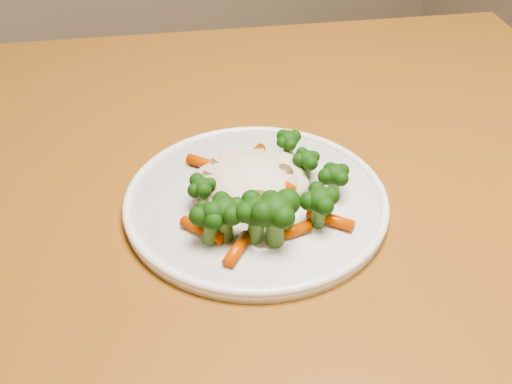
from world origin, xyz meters
The scene contains 3 objects.
dining_table centered at (-0.13, -0.18, 0.65)m, with size 1.32×1.03×0.75m.
plate centered at (-0.05, -0.28, 0.76)m, with size 0.27×0.27×0.01m, color white.
meal centered at (-0.05, -0.29, 0.78)m, with size 0.18×0.19×0.05m.
Camera 1 is at (-0.25, -0.76, 1.18)m, focal length 45.00 mm.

